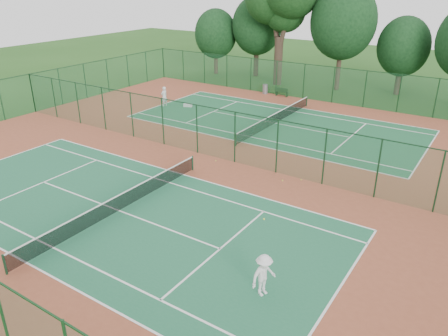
{
  "coord_description": "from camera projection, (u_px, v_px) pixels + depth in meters",
  "views": [
    {
      "loc": [
        15.71,
        -22.83,
        11.35
      ],
      "look_at": [
        3.5,
        -4.27,
        1.6
      ],
      "focal_mm": 35.0,
      "sensor_mm": 36.0,
      "label": 1
    }
  ],
  "objects": [
    {
      "name": "ground",
      "position": [
        216.0,
        157.0,
        29.93
      ],
      "size": [
        120.0,
        120.0,
        0.0
      ],
      "primitive_type": "plane",
      "color": "#224E18",
      "rests_on": "ground"
    },
    {
      "name": "red_pad",
      "position": [
        216.0,
        157.0,
        29.93
      ],
      "size": [
        40.0,
        36.0,
        0.01
      ],
      "primitive_type": "cube",
      "color": "brown",
      "rests_on": "ground"
    },
    {
      "name": "court_near",
      "position": [
        120.0,
        211.0,
        23.04
      ],
      "size": [
        23.77,
        10.97,
        0.01
      ],
      "primitive_type": "cube",
      "color": "#1E6140",
      "rests_on": "red_pad"
    },
    {
      "name": "court_far",
      "position": [
        276.0,
        123.0,
        36.81
      ],
      "size": [
        23.77,
        10.97,
        0.01
      ],
      "primitive_type": "cube",
      "color": "#1D5B36",
      "rests_on": "red_pad"
    },
    {
      "name": "fence_north",
      "position": [
        318.0,
        83.0,
        43.0
      ],
      "size": [
        40.0,
        0.09,
        3.5
      ],
      "color": "#1C5433",
      "rests_on": "ground"
    },
    {
      "name": "fence_west",
      "position": [
        32.0,
        93.0,
        39.29
      ],
      "size": [
        0.09,
        36.0,
        3.5
      ],
      "rotation": [
        0.0,
        0.0,
        1.57
      ],
      "color": "#1C5430",
      "rests_on": "ground"
    },
    {
      "name": "fence_divider",
      "position": [
        215.0,
        133.0,
        29.23
      ],
      "size": [
        40.0,
        0.09,
        3.5
      ],
      "color": "#1C542F",
      "rests_on": "ground"
    },
    {
      "name": "tennis_net_near",
      "position": [
        119.0,
        202.0,
        22.83
      ],
      "size": [
        0.1,
        12.9,
        0.97
      ],
      "color": "#163E26",
      "rests_on": "ground"
    },
    {
      "name": "tennis_net_far",
      "position": [
        276.0,
        117.0,
        36.6
      ],
      "size": [
        0.1,
        12.9,
        0.97
      ],
      "color": "#163C1E",
      "rests_on": "ground"
    },
    {
      "name": "player_near",
      "position": [
        264.0,
        275.0,
        16.65
      ],
      "size": [
        1.01,
        1.31,
        1.78
      ],
      "primitive_type": "imported",
      "rotation": [
        0.0,
        0.0,
        1.23
      ],
      "color": "silver",
      "rests_on": "court_near"
    },
    {
      "name": "player_far",
      "position": [
        164.0,
        96.0,
        41.41
      ],
      "size": [
        0.52,
        0.73,
        1.86
      ],
      "primitive_type": "imported",
      "rotation": [
        0.0,
        0.0,
        -1.69
      ],
      "color": "silver",
      "rests_on": "court_far"
    },
    {
      "name": "trash_bin",
      "position": [
        265.0,
        89.0,
        46.0
      ],
      "size": [
        0.59,
        0.59,
        0.98
      ],
      "primitive_type": "cylinder",
      "rotation": [
        0.0,
        0.0,
        -0.08
      ],
      "color": "gray",
      "rests_on": "red_pad"
    },
    {
      "name": "bench",
      "position": [
        282.0,
        92.0,
        45.02
      ],
      "size": [
        1.47,
        0.43,
        0.91
      ],
      "rotation": [
        0.0,
        0.0,
        0.0
      ],
      "color": "black",
      "rests_on": "red_pad"
    },
    {
      "name": "kit_bag",
      "position": [
        188.0,
        105.0,
        41.45
      ],
      "size": [
        0.87,
        0.57,
        0.31
      ],
      "primitive_type": "cube",
      "rotation": [
        0.0,
        0.0,
        0.35
      ],
      "color": "silver",
      "rests_on": "red_pad"
    },
    {
      "name": "stray_ball_a",
      "position": [
        301.0,
        180.0,
        26.52
      ],
      "size": [
        0.07,
        0.07,
        0.07
      ],
      "primitive_type": "sphere",
      "color": "#B4CA2F",
      "rests_on": "red_pad"
    },
    {
      "name": "stray_ball_b",
      "position": [
        283.0,
        180.0,
        26.42
      ],
      "size": [
        0.08,
        0.08,
        0.08
      ],
      "primitive_type": "sphere",
      "color": "#D0F438",
      "rests_on": "red_pad"
    },
    {
      "name": "stray_ball_c",
      "position": [
        216.0,
        161.0,
        29.27
      ],
      "size": [
        0.07,
        0.07,
        0.07
      ],
      "primitive_type": "sphere",
      "color": "#CDEF37",
      "rests_on": "red_pad"
    },
    {
      "name": "evergreen_row",
      "position": [
        343.0,
        89.0,
        48.23
      ],
      "size": [
        39.0,
        5.0,
        12.0
      ],
      "primitive_type": null,
      "color": "black",
      "rests_on": "ground"
    }
  ]
}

